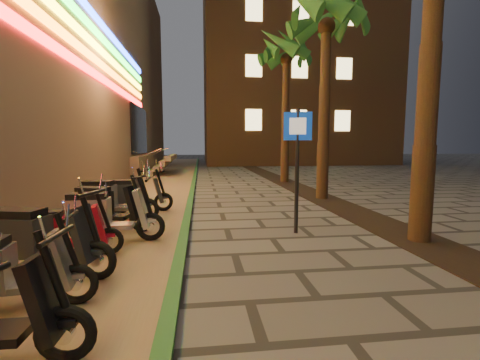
{
  "coord_description": "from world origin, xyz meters",
  "views": [
    {
      "loc": [
        -0.55,
        -3.53,
        1.83
      ],
      "look_at": [
        0.16,
        2.24,
        1.2
      ],
      "focal_mm": 24.0,
      "sensor_mm": 36.0,
      "label": 1
    }
  ],
  "objects": [
    {
      "name": "palm_c",
      "position": [
        3.6,
        7.0,
        5.73
      ],
      "size": [
        2.97,
        3.02,
        6.91
      ],
      "color": "#472D19",
      "rests_on": "ground"
    },
    {
      "name": "scooter_10",
      "position": [
        -2.37,
        5.29,
        0.52
      ],
      "size": [
        1.69,
        0.8,
        1.19
      ],
      "rotation": [
        0.0,
        0.0,
        0.23
      ],
      "color": "black",
      "rests_on": "ground"
    },
    {
      "name": "palm_d",
      "position": [
        3.6,
        12.0,
        5.94
      ],
      "size": [
        2.97,
        3.02,
        7.16
      ],
      "color": "#472D19",
      "rests_on": "ground"
    },
    {
      "name": "apartment_block",
      "position": [
        9.0,
        32.0,
        12.5
      ],
      "size": [
        18.0,
        16.06,
        25.0
      ],
      "color": "brown",
      "rests_on": "ground"
    },
    {
      "name": "pedestrian_sign",
      "position": [
        1.41,
        2.84,
        1.67
      ],
      "size": [
        0.55,
        0.2,
        2.58
      ],
      "rotation": [
        0.0,
        0.0,
        -0.31
      ],
      "color": "black",
      "rests_on": "ground"
    },
    {
      "name": "scooter_6",
      "position": [
        -2.78,
        1.75,
        0.46
      ],
      "size": [
        1.5,
        0.71,
        1.06
      ],
      "rotation": [
        0.0,
        0.0,
        0.23
      ],
      "color": "black",
      "rests_on": "ground"
    },
    {
      "name": "green_curb",
      "position": [
        -0.9,
        10.0,
        0.05
      ],
      "size": [
        0.18,
        60.0,
        0.1
      ],
      "primitive_type": "cube",
      "color": "#235D27",
      "rests_on": "ground"
    },
    {
      "name": "scooter_4",
      "position": [
        -2.71,
        0.12,
        0.47
      ],
      "size": [
        1.55,
        0.58,
        1.09
      ],
      "rotation": [
        0.0,
        0.0,
        0.11
      ],
      "color": "black",
      "rests_on": "ground"
    },
    {
      "name": "scooter_7",
      "position": [
        -2.36,
        2.61,
        0.54
      ],
      "size": [
        1.77,
        0.62,
        1.25
      ],
      "rotation": [
        0.0,
        0.0,
        0.05
      ],
      "color": "black",
      "rests_on": "ground"
    },
    {
      "name": "scooter_9",
      "position": [
        -2.72,
        4.37,
        0.56
      ],
      "size": [
        1.84,
        0.66,
        1.29
      ],
      "rotation": [
        0.0,
        0.0,
        -0.09
      ],
      "color": "black",
      "rests_on": "ground"
    },
    {
      "name": "parking_strip",
      "position": [
        -2.6,
        10.0,
        0.01
      ],
      "size": [
        3.4,
        60.0,
        0.01
      ],
      "primitive_type": "cube",
      "color": "#8C7251",
      "rests_on": "ground"
    },
    {
      "name": "scooter_5",
      "position": [
        -2.79,
        1.06,
        0.54
      ],
      "size": [
        1.78,
        0.82,
        1.25
      ],
      "rotation": [
        0.0,
        0.0,
        -0.22
      ],
      "color": "black",
      "rests_on": "ground"
    },
    {
      "name": "ground",
      "position": [
        0.0,
        0.0,
        0.0
      ],
      "size": [
        120.0,
        120.0,
        0.0
      ],
      "primitive_type": "plane",
      "color": "#474442",
      "rests_on": "ground"
    },
    {
      "name": "scooter_8",
      "position": [
        -2.6,
        3.55,
        0.53
      ],
      "size": [
        1.72,
        0.88,
        1.22
      ],
      "rotation": [
        0.0,
        0.0,
        -0.28
      ],
      "color": "black",
      "rests_on": "ground"
    },
    {
      "name": "planting_strip",
      "position": [
        3.6,
        5.0,
        0.01
      ],
      "size": [
        1.2,
        40.0,
        0.02
      ],
      "primitive_type": "cube",
      "color": "black",
      "rests_on": "ground"
    }
  ]
}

